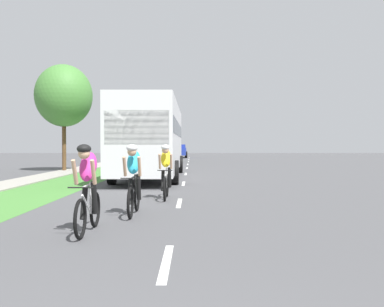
{
  "coord_description": "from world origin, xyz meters",
  "views": [
    {
      "loc": [
        0.34,
        -1.04,
        1.56
      ],
      "look_at": [
        0.33,
        19.16,
        1.15
      ],
      "focal_mm": 38.49,
      "sensor_mm": 36.0,
      "label": 1
    }
  ],
  "objects_px": {
    "bus_white": "(153,137)",
    "pickup_blue": "(179,151)",
    "cyclist_lead": "(88,187)",
    "sedan_dark_green": "(169,153)",
    "cyclist_trailing": "(134,179)",
    "street_tree_near": "(64,96)",
    "cyclist_distant": "(166,171)"
  },
  "relations": [
    {
      "from": "cyclist_trailing",
      "to": "cyclist_distant",
      "type": "relative_size",
      "value": 1.0
    },
    {
      "from": "cyclist_trailing",
      "to": "street_tree_near",
      "type": "bearing_deg",
      "value": 112.35
    },
    {
      "from": "cyclist_trailing",
      "to": "bus_white",
      "type": "distance_m",
      "value": 10.96
    },
    {
      "from": "cyclist_distant",
      "to": "sedan_dark_green",
      "type": "relative_size",
      "value": 0.4
    },
    {
      "from": "cyclist_lead",
      "to": "bus_white",
      "type": "relative_size",
      "value": 0.15
    },
    {
      "from": "pickup_blue",
      "to": "bus_white",
      "type": "bearing_deg",
      "value": -90.4
    },
    {
      "from": "cyclist_distant",
      "to": "street_tree_near",
      "type": "relative_size",
      "value": 0.27
    },
    {
      "from": "cyclist_lead",
      "to": "sedan_dark_green",
      "type": "bearing_deg",
      "value": 90.61
    },
    {
      "from": "sedan_dark_green",
      "to": "pickup_blue",
      "type": "height_order",
      "value": "pickup_blue"
    },
    {
      "from": "cyclist_distant",
      "to": "cyclist_lead",
      "type": "bearing_deg",
      "value": -103.32
    },
    {
      "from": "cyclist_distant",
      "to": "sedan_dark_green",
      "type": "bearing_deg",
      "value": 93.0
    },
    {
      "from": "cyclist_distant",
      "to": "bus_white",
      "type": "relative_size",
      "value": 0.15
    },
    {
      "from": "bus_white",
      "to": "pickup_blue",
      "type": "xyz_separation_m",
      "value": [
        0.21,
        30.86,
        -1.15
      ]
    },
    {
      "from": "cyclist_lead",
      "to": "pickup_blue",
      "type": "height_order",
      "value": "pickup_blue"
    },
    {
      "from": "bus_white",
      "to": "street_tree_near",
      "type": "distance_m",
      "value": 7.8
    },
    {
      "from": "cyclist_lead",
      "to": "pickup_blue",
      "type": "xyz_separation_m",
      "value": [
        0.14,
        43.62,
        0.02
      ]
    },
    {
      "from": "cyclist_lead",
      "to": "pickup_blue",
      "type": "distance_m",
      "value": 43.62
    },
    {
      "from": "sedan_dark_green",
      "to": "street_tree_near",
      "type": "height_order",
      "value": "street_tree_near"
    },
    {
      "from": "cyclist_lead",
      "to": "bus_white",
      "type": "bearing_deg",
      "value": 90.32
    },
    {
      "from": "cyclist_lead",
      "to": "bus_white",
      "type": "distance_m",
      "value": 12.81
    },
    {
      "from": "cyclist_lead",
      "to": "sedan_dark_green",
      "type": "distance_m",
      "value": 31.96
    },
    {
      "from": "street_tree_near",
      "to": "cyclist_trailing",
      "type": "bearing_deg",
      "value": -67.65
    },
    {
      "from": "cyclist_lead",
      "to": "cyclist_distant",
      "type": "relative_size",
      "value": 1.0
    },
    {
      "from": "pickup_blue",
      "to": "street_tree_near",
      "type": "bearing_deg",
      "value": -102.81
    },
    {
      "from": "bus_white",
      "to": "sedan_dark_green",
      "type": "bearing_deg",
      "value": 90.8
    },
    {
      "from": "cyclist_lead",
      "to": "sedan_dark_green",
      "type": "relative_size",
      "value": 0.4
    },
    {
      "from": "bus_white",
      "to": "pickup_blue",
      "type": "relative_size",
      "value": 2.27
    },
    {
      "from": "street_tree_near",
      "to": "sedan_dark_green",
      "type": "bearing_deg",
      "value": 69.38
    },
    {
      "from": "cyclist_lead",
      "to": "street_tree_near",
      "type": "xyz_separation_m",
      "value": [
        -5.82,
        17.38,
        3.69
      ]
    },
    {
      "from": "bus_white",
      "to": "sedan_dark_green",
      "type": "xyz_separation_m",
      "value": [
        -0.27,
        19.2,
        -1.21
      ]
    },
    {
      "from": "pickup_blue",
      "to": "cyclist_distant",
      "type": "bearing_deg",
      "value": -88.6
    },
    {
      "from": "cyclist_lead",
      "to": "cyclist_distant",
      "type": "height_order",
      "value": "same"
    }
  ]
}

